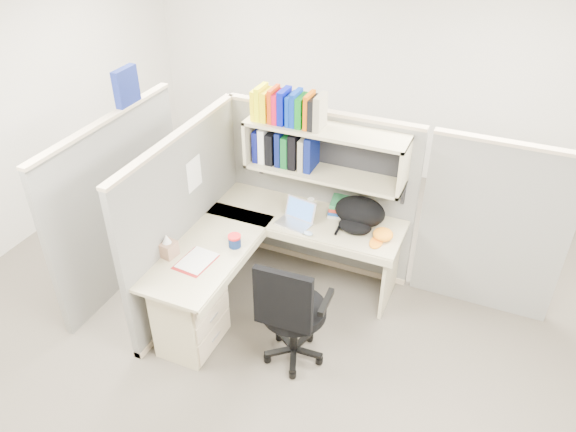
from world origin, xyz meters
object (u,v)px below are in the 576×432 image
at_px(laptop, 294,214).
at_px(task_chair, 292,327).
at_px(backpack, 358,215).
at_px(desk, 223,288).
at_px(snack_canister, 235,241).

xyz_separation_m(laptop, task_chair, (0.34, -0.84, -0.46)).
distance_m(laptop, backpack, 0.55).
bearing_deg(laptop, backpack, 28.36).
distance_m(desk, task_chair, 0.70).
xyz_separation_m(backpack, task_chair, (-0.19, -1.01, -0.48)).
relative_size(snack_canister, task_chair, 0.10).
xyz_separation_m(desk, backpack, (0.87, 0.88, 0.42)).
bearing_deg(task_chair, snack_canister, 152.09).
bearing_deg(desk, laptop, 63.80).
bearing_deg(laptop, task_chair, -57.91).
bearing_deg(snack_canister, backpack, 37.80).
distance_m(backpack, snack_canister, 1.08).
xyz_separation_m(desk, snack_canister, (0.02, 0.21, 0.35)).
bearing_deg(laptop, snack_canister, -113.40).
distance_m(desk, backpack, 1.30).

